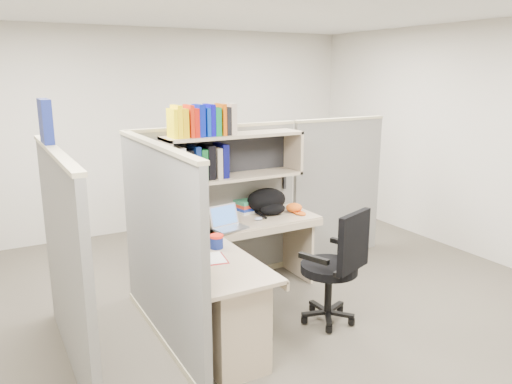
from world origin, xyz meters
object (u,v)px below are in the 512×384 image
backpack (269,201)px  desk (234,291)px  laptop (230,218)px  task_chair (333,284)px  snack_canister (216,241)px

backpack → desk: bearing=-112.3°
laptop → task_chair: bearing=-62.2°
backpack → task_chair: task_chair is taller
desk → laptop: size_ratio=5.79×
backpack → snack_canister: (-0.91, -0.68, -0.07)m
snack_canister → laptop: bearing=51.3°
snack_canister → desk: bearing=-83.7°
laptop → snack_canister: bearing=-137.3°
desk → backpack: bearing=46.6°
backpack → task_chair: 1.18m
task_chair → laptop: bearing=126.5°
snack_canister → task_chair: (0.91, -0.39, -0.42)m
backpack → snack_canister: 1.13m
desk → snack_canister: size_ratio=15.12×
task_chair → backpack: bearing=90.2°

